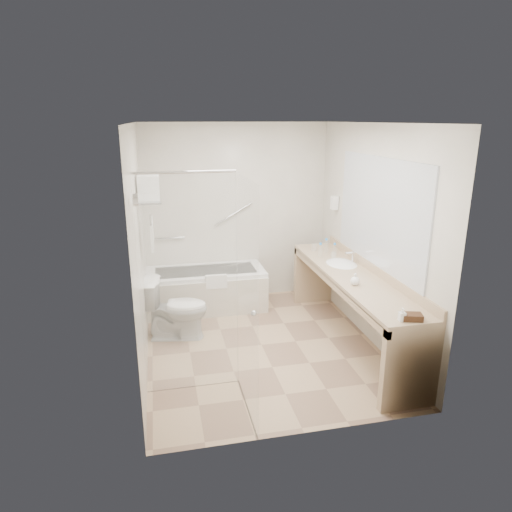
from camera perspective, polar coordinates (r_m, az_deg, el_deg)
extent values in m
plane|color=tan|center=(5.44, 0.69, -11.04)|extent=(3.20, 3.20, 0.00)
cube|color=white|center=(4.81, 0.80, 16.32)|extent=(2.60, 3.20, 0.10)
cube|color=beige|center=(6.51, -2.46, 5.35)|extent=(2.60, 0.10, 2.50)
cube|color=beige|center=(3.52, 6.66, -4.84)|extent=(2.60, 0.10, 2.50)
cube|color=beige|center=(4.86, -14.36, 0.88)|extent=(0.10, 3.20, 2.50)
cube|color=beige|center=(5.42, 14.28, 2.49)|extent=(0.10, 3.20, 2.50)
cube|color=white|center=(6.38, -6.24, -4.11)|extent=(1.60, 0.70, 0.55)
cube|color=beige|center=(6.06, -5.85, -5.52)|extent=(1.60, 0.02, 0.50)
cube|color=white|center=(5.99, -4.98, -3.20)|extent=(0.28, 0.06, 0.18)
cylinder|color=silver|center=(6.44, -10.72, 2.21)|extent=(0.40, 0.03, 0.03)
cylinder|color=silver|center=(6.46, -2.84, 5.26)|extent=(0.53, 0.03, 0.33)
cube|color=silver|center=(4.26, -8.34, -3.86)|extent=(0.90, 0.01, 2.10)
cube|color=silver|center=(3.90, -1.19, -5.69)|extent=(0.02, 0.90, 2.10)
cylinder|color=silver|center=(4.02, -8.97, 10.30)|extent=(0.90, 0.02, 0.02)
sphere|color=silver|center=(3.79, -0.29, -7.20)|extent=(0.05, 0.05, 0.05)
cylinder|color=silver|center=(3.59, -14.82, 6.77)|extent=(0.04, 0.10, 0.10)
cube|color=silver|center=(5.10, -13.16, 6.89)|extent=(0.24, 0.55, 0.02)
cylinder|color=silver|center=(5.15, -13.00, 4.47)|extent=(0.02, 0.55, 0.02)
cube|color=white|center=(5.18, -12.88, 2.75)|extent=(0.03, 0.42, 0.32)
cube|color=white|center=(5.10, -13.20, 7.51)|extent=(0.22, 0.40, 0.08)
cube|color=white|center=(5.08, -13.26, 8.46)|extent=(0.22, 0.40, 0.08)
cube|color=white|center=(5.07, -13.33, 9.42)|extent=(0.22, 0.40, 0.08)
cube|color=tan|center=(5.29, 11.99, -2.50)|extent=(0.55, 2.70, 0.05)
cube|color=tan|center=(5.38, 14.57, -1.53)|extent=(0.03, 2.70, 0.10)
cube|color=tan|center=(5.21, 9.39, -3.30)|extent=(0.04, 2.70, 0.08)
cube|color=tan|center=(4.41, 18.72, -13.21)|extent=(0.55, 0.08, 0.80)
cube|color=tan|center=(6.57, 7.15, -2.34)|extent=(0.55, 0.08, 0.80)
ellipsoid|color=white|center=(5.65, 10.62, -1.23)|extent=(0.40, 0.52, 0.14)
cylinder|color=silver|center=(5.67, 12.03, -0.07)|extent=(0.03, 0.03, 0.14)
cube|color=silver|center=(5.22, 15.14, 5.27)|extent=(0.02, 2.00, 1.20)
cube|color=white|center=(6.29, 9.77, 6.57)|extent=(0.08, 0.10, 0.18)
imported|color=white|center=(5.55, -9.96, -6.49)|extent=(0.81, 0.54, 0.74)
cube|color=#442818|center=(4.25, 18.92, -7.20)|extent=(0.20, 0.16, 0.06)
imported|color=white|center=(4.20, 17.77, -7.38)|extent=(0.06, 0.12, 0.06)
imported|color=white|center=(4.94, 12.27, -3.01)|extent=(0.14, 0.15, 0.10)
cylinder|color=silver|center=(5.83, 8.05, 0.63)|extent=(0.06, 0.06, 0.16)
cylinder|color=#298AE9|center=(5.81, 8.08, 1.53)|extent=(0.03, 0.03, 0.02)
cylinder|color=silver|center=(6.06, 8.76, 1.21)|extent=(0.06, 0.06, 0.16)
cylinder|color=#298AE9|center=(6.04, 8.80, 2.07)|extent=(0.03, 0.03, 0.02)
cylinder|color=silver|center=(5.89, 9.78, 0.66)|extent=(0.06, 0.06, 0.16)
cylinder|color=#298AE9|center=(5.86, 9.82, 1.50)|extent=(0.03, 0.03, 0.02)
cylinder|color=silver|center=(6.12, 7.32, 1.10)|extent=(0.09, 0.09, 0.10)
cylinder|color=silver|center=(5.79, 9.67, 0.03)|extent=(0.09, 0.09, 0.09)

